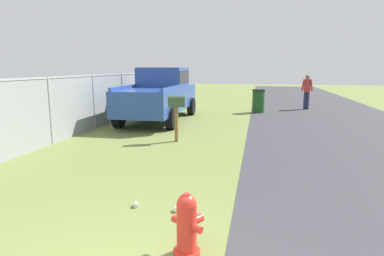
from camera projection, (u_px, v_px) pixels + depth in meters
name	position (u px, v px, depth m)	size (l,w,h in m)	color
road_asphalt	(380.00, 158.00, 7.71)	(60.00, 6.30, 0.01)	#38383D
fire_hydrant	(187.00, 225.00, 3.69)	(0.38, 0.41, 0.73)	red
mailbox	(176.00, 105.00, 9.31)	(0.34, 0.50, 1.32)	brown
pickup_truck	(160.00, 92.00, 13.20)	(5.48, 2.20, 2.09)	#284793
trash_bin	(258.00, 101.00, 15.40)	(0.59, 0.59, 1.09)	#1E4C1E
pedestrian	(307.00, 89.00, 16.57)	(0.30, 0.56, 1.75)	#2D3351
fence_section	(109.00, 97.00, 12.53)	(17.29, 0.07, 1.85)	#9EA3A8
litter_cup_midfield_a	(177.00, 209.00, 4.87)	(0.08, 0.08, 0.10)	white
litter_can_near_hydrant	(136.00, 205.00, 5.04)	(0.07, 0.07, 0.12)	silver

